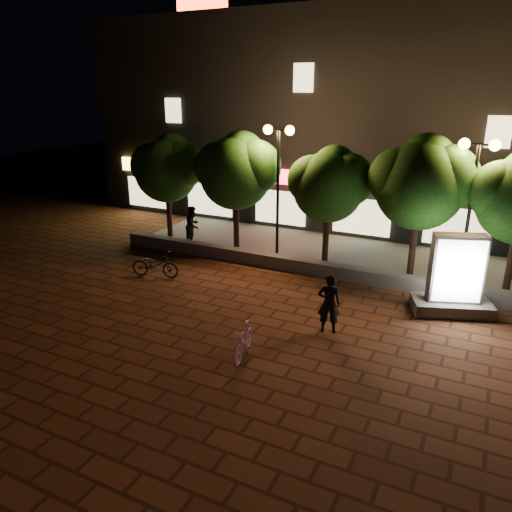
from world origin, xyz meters
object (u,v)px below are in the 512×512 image
Objects in this scene: tree_left at (237,169)px; pedestrian at (193,225)px; tree_far_left at (168,167)px; street_lamp_left at (278,158)px; street_lamp_right at (475,175)px; tree_mid at (330,182)px; tree_right at (422,180)px; scooter_pink at (244,341)px; ad_kiosk at (455,282)px; rider at (329,303)px; scooter_parked at (155,265)px.

tree_left reaches higher than pedestrian.
street_lamp_left is (5.45, -0.26, 0.74)m from tree_far_left.
street_lamp_right is 11.25m from pedestrian.
tree_mid is 3.32m from tree_right.
street_lamp_right reaches higher than scooter_pink.
scooter_pink is (-4.57, -5.14, -0.57)m from ad_kiosk.
tree_left is 3.33× the size of scooter_pink.
scooter_pink is 0.86× the size of pedestrian.
street_lamp_left is 8.65m from scooter_pink.
tree_far_left is at bearing -180.00° from tree_right.
street_lamp_left reaches higher than scooter_pink.
rider is at bearing -104.46° from tree_right.
street_lamp_left is 7.00m from street_lamp_right.
tree_far_left is 5.50m from street_lamp_left.
tree_right reaches higher than tree_mid.
tree_right is (10.80, 0.00, 0.27)m from tree_far_left.
tree_right reaches higher than scooter_pink.
tree_mid is 6.29m from rider.
tree_right is 1.96× the size of ad_kiosk.
tree_left is 8.47m from rider.
ad_kiosk reaches higher than scooter_parked.
tree_far_left is 0.89× the size of street_lamp_left.
rider is at bearing -71.26° from tree_mid.
street_lamp_right is at bearing -1.21° from tree_far_left.
tree_left is 9.39m from scooter_pink.
ad_kiosk is 10.99m from pedestrian.
tree_mid is at bearing -180.00° from tree_right.
street_lamp_left is at bearing -172.69° from tree_mid.
scooter_pink is 9.51m from pedestrian.
street_lamp_left is at bearing -90.47° from pedestrian.
tree_left is 0.98× the size of street_lamp_right.
pedestrian is at bearing 169.43° from ad_kiosk.
pedestrian is (-1.90, -0.61, -2.51)m from tree_left.
tree_left is at bearing 180.00° from tree_mid.
scooter_parked is at bearing -170.56° from ad_kiosk.
tree_far_left is at bearing -48.91° from rider.
street_lamp_left is 2.94× the size of rider.
tree_right is 1.02× the size of street_lamp_right.
rider is (1.53, 2.23, 0.44)m from scooter_pink.
street_lamp_left is 1.04× the size of street_lamp_right.
scooter_parked is at bearing 136.94° from scooter_pink.
street_lamp_right is 3.72m from ad_kiosk.
street_lamp_left is 6.21m from scooter_parked.
ad_kiosk is (-0.04, -2.36, -2.88)m from street_lamp_right.
rider is 9.21m from pedestrian.
rider is at bearing -43.30° from tree_left.
ad_kiosk is at bearing 37.60° from scooter_pink.
tree_far_left is 12.47m from street_lamp_right.
scooter_parked is at bearing -28.35° from rider.
tree_far_left is at bearing 180.00° from tree_mid.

